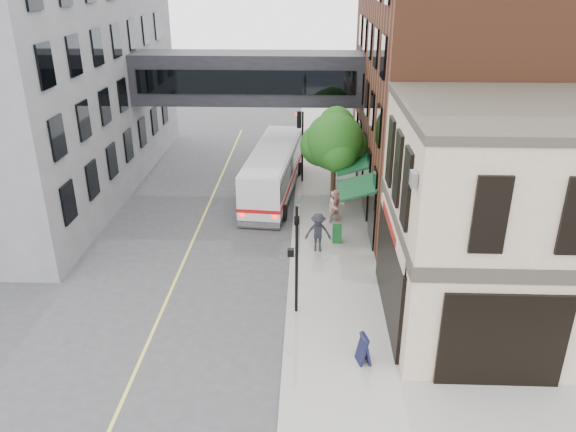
# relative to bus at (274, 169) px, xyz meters

# --- Properties ---
(ground) EXTENTS (120.00, 120.00, 0.00)m
(ground) POSITION_rel_bus_xyz_m (1.30, -15.04, -1.60)
(ground) COLOR #38383A
(ground) RESTS_ON ground
(sidewalk_main) EXTENTS (4.00, 60.00, 0.15)m
(sidewalk_main) POSITION_rel_bus_xyz_m (3.30, -1.04, -1.52)
(sidewalk_main) COLOR gray
(sidewalk_main) RESTS_ON ground
(corner_building) EXTENTS (10.19, 8.12, 8.45)m
(corner_building) POSITION_rel_bus_xyz_m (10.27, -13.04, 2.62)
(corner_building) COLOR tan
(corner_building) RESTS_ON ground
(brick_building) EXTENTS (13.76, 18.00, 14.00)m
(brick_building) POSITION_rel_bus_xyz_m (11.28, -0.05, 5.39)
(brick_building) COLOR #5A2E1C
(brick_building) RESTS_ON ground
(opposite_building) EXTENTS (14.00, 24.00, 14.00)m
(opposite_building) POSITION_rel_bus_xyz_m (-15.70, 0.96, 5.40)
(opposite_building) COLOR slate
(opposite_building) RESTS_ON ground
(skyway_bridge) EXTENTS (14.00, 3.18, 3.00)m
(skyway_bridge) POSITION_rel_bus_xyz_m (-1.70, 2.96, 4.90)
(skyway_bridge) COLOR black
(skyway_bridge) RESTS_ON ground
(traffic_signal_near) EXTENTS (0.44, 0.22, 4.60)m
(traffic_signal_near) POSITION_rel_bus_xyz_m (1.66, -13.04, 1.39)
(traffic_signal_near) COLOR black
(traffic_signal_near) RESTS_ON sidewalk_main
(traffic_signal_far) EXTENTS (0.53, 0.28, 4.50)m
(traffic_signal_far) POSITION_rel_bus_xyz_m (1.56, 1.96, 1.74)
(traffic_signal_far) COLOR black
(traffic_signal_far) RESTS_ON sidewalk_main
(street_sign_pole) EXTENTS (0.08, 0.75, 3.00)m
(street_sign_pole) POSITION_rel_bus_xyz_m (1.69, -8.04, 0.34)
(street_sign_pole) COLOR gray
(street_sign_pole) RESTS_ON sidewalk_main
(street_tree) EXTENTS (3.80, 3.20, 5.60)m
(street_tree) POSITION_rel_bus_xyz_m (3.49, -1.82, 2.31)
(street_tree) COLOR #382619
(street_tree) RESTS_ON sidewalk_main
(lane_marking) EXTENTS (0.12, 40.00, 0.01)m
(lane_marking) POSITION_rel_bus_xyz_m (-3.70, -5.04, -1.59)
(lane_marking) COLOR #D8CC4C
(lane_marking) RESTS_ON ground
(bus) EXTENTS (3.33, 10.76, 2.85)m
(bus) POSITION_rel_bus_xyz_m (0.00, 0.00, 0.00)
(bus) COLOR silver
(bus) RESTS_ON ground
(pedestrian_a) EXTENTS (0.69, 0.56, 1.63)m
(pedestrian_a) POSITION_rel_bus_xyz_m (3.49, -4.05, -0.63)
(pedestrian_a) COLOR beige
(pedestrian_a) RESTS_ON sidewalk_main
(pedestrian_b) EXTENTS (1.10, 1.00, 1.83)m
(pedestrian_b) POSITION_rel_bus_xyz_m (3.64, -4.37, -0.53)
(pedestrian_b) COLOR #D88E8C
(pedestrian_b) RESTS_ON sidewalk_main
(pedestrian_c) EXTENTS (1.26, 0.74, 1.93)m
(pedestrian_c) POSITION_rel_bus_xyz_m (2.60, -7.77, -0.48)
(pedestrian_c) COLOR #212129
(pedestrian_c) RESTS_ON sidewalk_main
(newspaper_box) EXTENTS (0.46, 0.41, 0.89)m
(newspaper_box) POSITION_rel_bus_xyz_m (3.56, -6.78, -1.00)
(newspaper_box) COLOR #145822
(newspaper_box) RESTS_ON sidewalk_main
(sandwich_board) EXTENTS (0.52, 0.68, 1.07)m
(sandwich_board) POSITION_rel_bus_xyz_m (4.08, -16.12, -0.91)
(sandwich_board) COLOR black
(sandwich_board) RESTS_ON sidewalk_main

